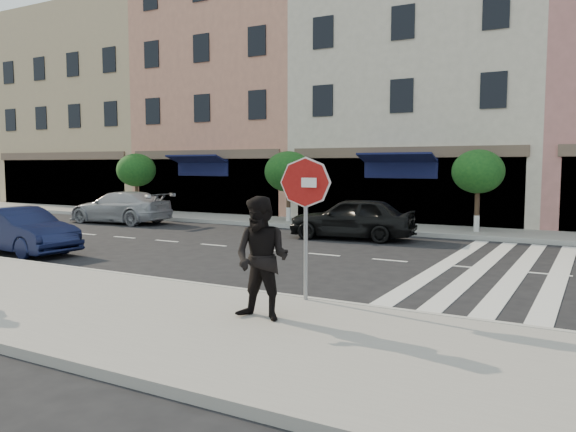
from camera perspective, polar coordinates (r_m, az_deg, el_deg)
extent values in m
plane|color=black|center=(13.02, -4.00, -6.40)|extent=(120.00, 120.00, 0.00)
cube|color=gray|center=(10.17, -15.85, -9.48)|extent=(60.00, 4.50, 0.15)
cube|color=gray|center=(22.90, 11.28, -1.26)|extent=(60.00, 3.00, 0.15)
cube|color=tan|center=(40.22, -17.27, 9.81)|extent=(12.00, 9.00, 12.00)
cube|color=tan|center=(33.29, -3.84, 12.77)|extent=(10.00, 9.00, 14.00)
cube|color=beige|center=(28.80, 14.28, 10.81)|extent=(11.00, 9.00, 11.00)
cylinder|color=#473323|center=(30.08, -15.09, 1.91)|extent=(0.18, 0.18, 1.65)
cylinder|color=silver|center=(30.11, -15.07, 0.91)|extent=(0.20, 0.20, 0.60)
ellipsoid|color=#123F15|center=(30.03, -15.16, 4.53)|extent=(2.00, 2.00, 1.70)
cylinder|color=#473323|center=(24.65, 0.05, 1.33)|extent=(0.18, 0.18, 1.60)
cylinder|color=silver|center=(24.69, 0.05, 0.18)|extent=(0.20, 0.20, 0.60)
ellipsoid|color=#123F15|center=(24.59, 0.05, 4.53)|extent=(2.10, 2.10, 1.79)
cylinder|color=#473323|center=(21.89, 18.65, 0.71)|extent=(0.18, 0.18, 1.71)
cylinder|color=silver|center=(21.93, 18.61, -0.73)|extent=(0.20, 0.20, 0.60)
ellipsoid|color=#123F15|center=(21.83, 18.75, 4.31)|extent=(1.90, 1.90, 1.62)
cylinder|color=gray|center=(10.23, 1.82, -2.00)|extent=(0.08, 0.08, 2.37)
cylinder|color=white|center=(10.14, 1.81, 3.43)|extent=(0.93, 0.04, 0.93)
cylinder|color=#9E1411|center=(10.13, 1.75, 3.43)|extent=(0.86, 0.06, 0.86)
cube|color=white|center=(10.10, 1.68, 3.42)|extent=(0.49, 0.04, 0.17)
imported|color=black|center=(8.94, -2.67, -4.32)|extent=(0.99, 0.79, 1.98)
imported|color=black|center=(18.42, -25.59, -1.34)|extent=(4.22, 1.72, 1.36)
imported|color=#A4A4A9|center=(26.36, -16.68, 0.86)|extent=(5.05, 2.31, 1.43)
imported|color=black|center=(19.89, 6.52, -0.21)|extent=(4.59, 2.32, 1.50)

